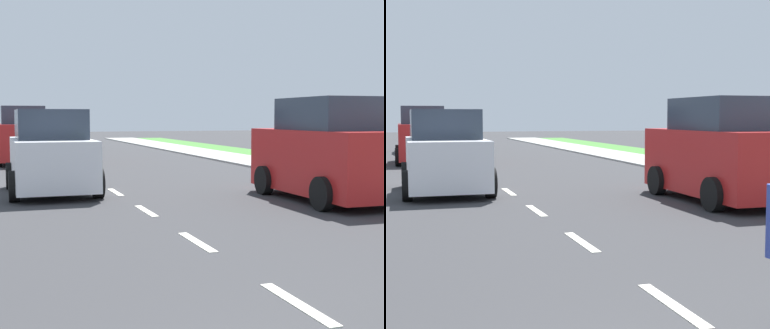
# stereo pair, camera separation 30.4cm
# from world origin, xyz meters

# --- Properties ---
(ground_plane) EXTENTS (96.00, 96.00, 0.00)m
(ground_plane) POSITION_xyz_m (0.00, 21.00, 0.00)
(ground_plane) COLOR #333335
(lane_center_line) EXTENTS (0.14, 46.40, 0.01)m
(lane_center_line) POSITION_xyz_m (0.00, 25.20, 0.00)
(lane_center_line) COLOR silver
(lane_center_line) RESTS_ON ground
(car_oncoming_second) EXTENTS (2.07, 4.03, 2.25)m
(car_oncoming_second) POSITION_xyz_m (-1.67, 21.57, 1.05)
(car_oncoming_second) COLOR red
(car_oncoming_second) RESTS_ON ground
(car_oncoming_third) EXTENTS (2.10, 4.32, 2.08)m
(car_oncoming_third) POSITION_xyz_m (-1.51, 29.20, 0.97)
(car_oncoming_third) COLOR silver
(car_oncoming_third) RESTS_ON ground
(car_parked_curbside) EXTENTS (1.94, 4.19, 2.25)m
(car_parked_curbside) POSITION_xyz_m (4.13, 8.89, 1.05)
(car_parked_curbside) COLOR red
(car_parked_curbside) RESTS_ON ground
(car_oncoming_lead) EXTENTS (2.04, 3.84, 2.01)m
(car_oncoming_lead) POSITION_xyz_m (-1.48, 12.06, 0.93)
(car_oncoming_lead) COLOR silver
(car_oncoming_lead) RESTS_ON ground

